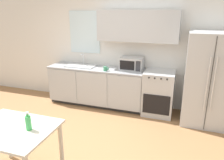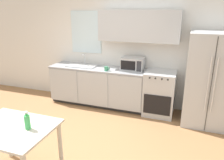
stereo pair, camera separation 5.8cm
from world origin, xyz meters
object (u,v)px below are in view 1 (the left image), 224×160
oven_range (158,93)px  drink_bottle (28,122)px  coffee_mug (106,69)px  dining_table (13,137)px  refrigerator (208,79)px  microwave (132,64)px

oven_range → drink_bottle: (-1.23, -2.50, 0.41)m
coffee_mug → drink_bottle: bearing=-92.9°
coffee_mug → drink_bottle: drink_bottle is taller
dining_table → oven_range: bearing=60.0°
coffee_mug → drink_bottle: 2.33m
dining_table → drink_bottle: drink_bottle is taller
refrigerator → coffee_mug: size_ratio=15.70×
coffee_mug → drink_bottle: size_ratio=0.49×
microwave → refrigerator: bearing=-6.6°
oven_range → dining_table: bearing=-120.0°
refrigerator → coffee_mug: bearing=-177.4°
oven_range → coffee_mug: bearing=-171.3°
refrigerator → dining_table: refrigerator is taller
oven_range → microwave: bearing=171.0°
microwave → dining_table: size_ratio=0.48×
drink_bottle → coffee_mug: bearing=87.1°
coffee_mug → dining_table: coffee_mug is taller
oven_range → coffee_mug: coffee_mug is taller
drink_bottle → microwave: bearing=76.6°
refrigerator → microwave: refrigerator is taller
dining_table → drink_bottle: size_ratio=4.44×
microwave → dining_table: (-0.85, -2.63, -0.37)m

